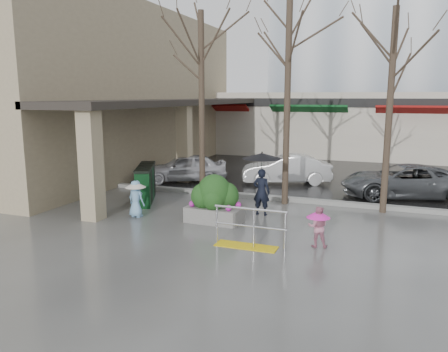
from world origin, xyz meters
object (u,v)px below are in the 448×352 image
Objects in this scene: tree_midwest at (289,52)px; child_blue at (136,195)px; child_pink at (318,224)px; planter at (215,199)px; tree_west at (201,60)px; car_b at (286,169)px; tree_mideast at (393,61)px; handrail at (249,233)px; car_a at (185,167)px; car_c at (403,181)px; woman at (262,174)px; news_boxes at (146,184)px.

child_blue is at bearing -140.06° from tree_midwest.
child_blue is at bearing -17.12° from child_pink.
planter is at bearing -162.58° from child_blue.
child_pink is 0.89× the size of child_blue.
tree_west is 1.78× the size of car_b.
tree_mideast reaches higher than car_b.
child_pink is at bearing 21.06° from handrail.
child_blue is at bearing -18.05° from car_a.
tree_mideast reaches higher than child_blue.
car_b is 4.86m from car_c.
woman is 5.42m from car_b.
woman is 6.12m from car_c.
planter is (-1.10, -1.30, -0.62)m from woman.
news_boxes is at bearing 154.54° from planter.
tree_mideast is 3.16× the size of woman.
car_a is 0.97× the size of car_b.
news_boxes is at bearing -57.89° from child_blue.
child_blue is (-5.83, 0.80, 0.09)m from child_pink.
car_c is at bearing 61.59° from car_a.
handrail is 1.80× the size of child_pink.
tree_midwest is 1.83× the size of car_b.
tree_midwest is at bearing -102.25° from woman.
tree_midwest is 6.64× the size of child_pink.
child_blue is 0.69× the size of planter.
car_a is at bearing 125.99° from handrail.
child_pink is 0.28× the size of car_b.
car_a is (-4.75, 4.21, -0.70)m from woman.
woman reaches higher than child_blue.
child_pink is at bearing -177.93° from child_blue.
planter is at bearing -147.59° from tree_mideast.
woman is 1.20× the size of planter.
car_b is (2.42, 3.62, -4.45)m from tree_west.
tree_west is 3.95× the size of planter.
child_pink is (1.64, 0.63, 0.23)m from handrail.
tree_mideast is 5.50× the size of child_blue.
car_b is at bearing 102.16° from tree_midwest.
child_pink is (2.18, -2.43, -0.72)m from woman.
planter is at bearing -26.73° from car_b.
news_boxes is (-4.81, -1.44, -4.58)m from tree_midwest.
news_boxes reaches higher than car_a.
handrail is 0.92× the size of woman.
car_b is (3.25, 6.99, -0.07)m from child_blue.
car_a is at bearing -104.98° from car_c.
tree_midwest is at bearing 91.91° from handrail.
planter is at bearing -115.95° from tree_midwest.
handrail is 0.81× the size of news_boxes.
handrail is at bearing -47.21° from planter.
woman is at bearing -102.30° from tree_midwest.
tree_mideast reaches higher than handrail.
news_boxes is (-3.34, 1.59, -0.05)m from planter.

